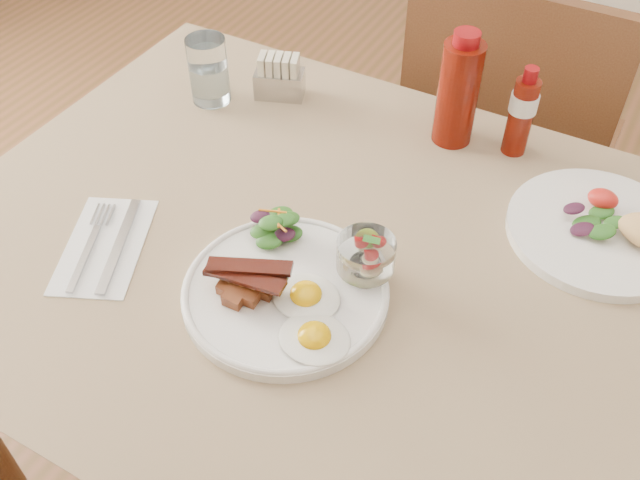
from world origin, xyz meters
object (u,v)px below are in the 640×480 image
chair_far (505,146)px  fruit_cup (366,255)px  table (379,311)px  ketchup_bottle (458,92)px  sugar_caddy (279,79)px  second_plate (615,231)px  main_plate (286,293)px  hot_sauce_bottle (522,112)px  water_glass (209,74)px

chair_far → fruit_cup: chair_far is taller
chair_far → fruit_cup: 0.76m
table → ketchup_bottle: bearing=95.1°
sugar_caddy → fruit_cup: bearing=-65.9°
fruit_cup → second_plate: 0.38m
table → main_plate: main_plate is taller
sugar_caddy → ketchup_bottle: bearing=-15.6°
chair_far → ketchup_bottle: size_ratio=4.68×
table → sugar_caddy: sugar_caddy is taller
main_plate → hot_sauce_bottle: size_ratio=1.78×
table → sugar_caddy: 0.48m
sugar_caddy → hot_sauce_bottle: bearing=-14.4°
chair_far → fruit_cup: bearing=-90.9°
water_glass → chair_far: bearing=43.3°
table → hot_sauce_bottle: 0.40m
ketchup_bottle → hot_sauce_bottle: (0.10, 0.02, -0.02)m
hot_sauce_bottle → water_glass: (-0.53, -0.12, -0.02)m
chair_far → hot_sauce_bottle: 0.44m
fruit_cup → ketchup_bottle: ketchup_bottle is taller
chair_far → sugar_caddy: chair_far is taller
second_plate → water_glass: (-0.72, 0.01, 0.03)m
table → main_plate: (-0.10, -0.11, 0.10)m
sugar_caddy → water_glass: (-0.10, -0.07, 0.02)m
hot_sauce_bottle → sugar_caddy: size_ratio=1.59×
second_plate → sugar_caddy: size_ratio=2.92×
table → ketchup_bottle: 0.38m
second_plate → fruit_cup: bearing=-137.5°
fruit_cup → second_plate: fruit_cup is taller
second_plate → sugar_caddy: (-0.62, 0.08, 0.02)m
fruit_cup → ketchup_bottle: size_ratio=0.40×
main_plate → table: bearing=47.9°
hot_sauce_bottle → sugar_caddy: bearing=-173.4°
table → fruit_cup: fruit_cup is taller
second_plate → sugar_caddy: bearing=172.2°
main_plate → fruit_cup: 0.12m
hot_sauce_bottle → sugar_caddy: 0.43m
sugar_caddy → water_glass: water_glass is taller
second_plate → ketchup_bottle: ketchup_bottle is taller
fruit_cup → sugar_caddy: bearing=135.1°
table → ketchup_bottle: size_ratio=6.69×
sugar_caddy → chair_far: bearing=24.6°
chair_far → water_glass: 0.69m
fruit_cup → sugar_caddy: (-0.34, 0.34, -0.02)m
fruit_cup → second_plate: (0.28, 0.25, -0.04)m
main_plate → sugar_caddy: bearing=122.1°
main_plate → hot_sauce_bottle: bearing=69.8°
sugar_caddy → table: bearing=-61.8°
second_plate → water_glass: size_ratio=2.42×
main_plate → sugar_caddy: 0.48m
chair_far → second_plate: bearing=-59.0°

